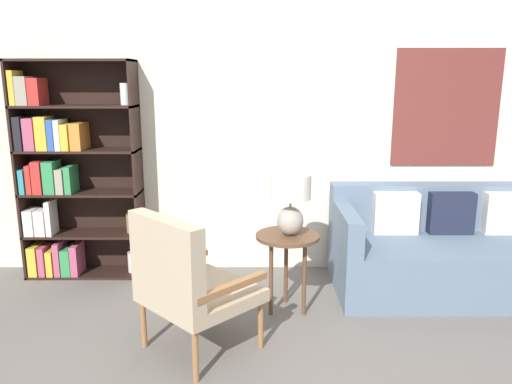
# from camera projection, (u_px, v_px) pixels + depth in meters

# --- Properties ---
(wall_back) EXTENTS (6.40, 0.08, 2.70)m
(wall_back) POSITION_uv_depth(u_px,v_px,m) (264.00, 115.00, 4.20)
(wall_back) COLOR silver
(wall_back) RESTS_ON ground_plane
(bookshelf) EXTENTS (0.98, 0.30, 1.80)m
(bookshelf) POSITION_uv_depth(u_px,v_px,m) (65.00, 177.00, 4.13)
(bookshelf) COLOR black
(bookshelf) RESTS_ON ground_plane
(armchair) EXTENTS (0.85, 0.85, 0.89)m
(armchair) POSITION_uv_depth(u_px,v_px,m) (185.00, 279.00, 2.96)
(armchair) COLOR olive
(armchair) RESTS_ON ground_plane
(couch) EXTENTS (1.91, 0.90, 0.80)m
(couch) POSITION_uv_depth(u_px,v_px,m) (454.00, 251.00, 3.98)
(couch) COLOR slate
(couch) RESTS_ON ground_plane
(side_table) EXTENTS (0.45, 0.45, 0.58)m
(side_table) POSITION_uv_depth(u_px,v_px,m) (287.00, 245.00, 3.53)
(side_table) COLOR brown
(side_table) RESTS_ON ground_plane
(table_lamp) EXTENTS (0.28, 0.28, 0.43)m
(table_lamp) POSITION_uv_depth(u_px,v_px,m) (290.00, 198.00, 3.46)
(table_lamp) COLOR #A59E93
(table_lamp) RESTS_ON side_table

